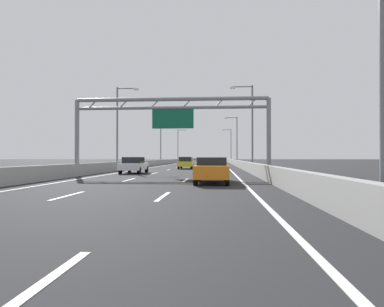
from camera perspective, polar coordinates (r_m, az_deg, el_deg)
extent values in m
plane|color=#262628|center=(100.24, 2.04, -1.41)|extent=(260.00, 260.00, 0.00)
cube|color=white|center=(13.92, -19.69, -6.54)|extent=(0.16, 3.00, 0.01)
cube|color=white|center=(22.42, -10.30, -4.29)|extent=(0.16, 3.00, 0.01)
cube|color=white|center=(31.20, -6.15, -3.25)|extent=(0.16, 3.00, 0.01)
cube|color=white|center=(40.08, -3.83, -2.66)|extent=(0.16, 3.00, 0.01)
cube|color=white|center=(49.00, -2.36, -2.28)|extent=(0.16, 3.00, 0.01)
cube|color=white|center=(57.95, -1.34, -2.02)|extent=(0.16, 3.00, 0.01)
cube|color=white|center=(66.91, -0.59, -1.83)|extent=(0.16, 3.00, 0.01)
cube|color=white|center=(75.88, -0.02, -1.68)|extent=(0.16, 3.00, 0.01)
cube|color=white|center=(84.86, 0.43, -1.56)|extent=(0.16, 3.00, 0.01)
cube|color=white|center=(93.84, 0.79, -1.47)|extent=(0.16, 3.00, 0.01)
cube|color=white|center=(102.82, 1.09, -1.39)|extent=(0.16, 3.00, 0.01)
cube|color=white|center=(111.81, 1.34, -1.33)|extent=(0.16, 3.00, 0.01)
cube|color=white|center=(120.80, 1.55, -1.27)|extent=(0.16, 3.00, 0.01)
cube|color=white|center=(129.79, 1.74, -1.22)|extent=(0.16, 3.00, 0.01)
cube|color=white|center=(138.78, 1.90, -1.18)|extent=(0.16, 3.00, 0.01)
cube|color=white|center=(147.77, 2.04, -1.14)|extent=(0.16, 3.00, 0.01)
cube|color=white|center=(156.77, 2.16, -1.11)|extent=(0.16, 3.00, 0.01)
cube|color=white|center=(4.42, -24.60, -19.75)|extent=(0.16, 3.00, 0.01)
cube|color=white|center=(12.90, -4.79, -7.05)|extent=(0.16, 3.00, 0.01)
cube|color=white|center=(21.80, -1.08, -4.41)|extent=(0.16, 3.00, 0.01)
cube|color=white|center=(30.76, 0.47, -3.29)|extent=(0.16, 3.00, 0.01)
cube|color=white|center=(39.74, 1.32, -2.68)|extent=(0.16, 3.00, 0.01)
cube|color=white|center=(48.72, 1.85, -2.29)|extent=(0.16, 3.00, 0.01)
cube|color=white|center=(57.71, 2.22, -2.02)|extent=(0.16, 3.00, 0.01)
cube|color=white|center=(66.70, 2.49, -1.83)|extent=(0.16, 3.00, 0.01)
cube|color=white|center=(75.70, 2.70, -1.68)|extent=(0.16, 3.00, 0.01)
cube|color=white|center=(84.69, 2.86, -1.56)|extent=(0.16, 3.00, 0.01)
cube|color=white|center=(93.69, 2.99, -1.47)|extent=(0.16, 3.00, 0.01)
cube|color=white|center=(102.69, 3.10, -1.39)|extent=(0.16, 3.00, 0.01)
cube|color=white|center=(111.69, 3.19, -1.33)|extent=(0.16, 3.00, 0.01)
cube|color=white|center=(120.68, 3.26, -1.27)|extent=(0.16, 3.00, 0.01)
cube|color=white|center=(129.68, 3.33, -1.22)|extent=(0.16, 3.00, 0.01)
cube|color=white|center=(138.68, 3.39, -1.18)|extent=(0.16, 3.00, 0.01)
cube|color=white|center=(147.68, 3.44, -1.14)|extent=(0.16, 3.00, 0.01)
cube|color=white|center=(156.68, 3.48, -1.11)|extent=(0.16, 3.00, 0.01)
cube|color=white|center=(88.63, -1.65, -1.52)|extent=(0.16, 176.00, 0.01)
cube|color=white|center=(88.18, 5.15, -1.52)|extent=(0.16, 176.00, 0.01)
cube|color=#9E9E99|center=(110.68, -1.34, -1.09)|extent=(0.45, 220.00, 0.95)
cube|color=#9E9E99|center=(110.21, 5.82, -1.09)|extent=(0.45, 220.00, 0.95)
cylinder|color=gray|center=(30.52, -18.38, 2.53)|extent=(0.36, 0.36, 6.20)
cylinder|color=gray|center=(28.48, 12.51, 2.73)|extent=(0.36, 0.36, 6.20)
cylinder|color=gray|center=(28.79, -3.48, 8.90)|extent=(15.82, 0.32, 0.32)
cylinder|color=gray|center=(28.68, -3.48, 7.52)|extent=(15.82, 0.26, 0.26)
cylinder|color=gray|center=(30.32, -16.04, 7.77)|extent=(0.74, 0.10, 0.74)
cylinder|color=gray|center=(29.52, -11.19, 7.98)|extent=(0.74, 0.10, 0.74)
cylinder|color=gray|center=(28.94, -6.10, 8.15)|extent=(0.74, 0.10, 0.74)
cylinder|color=gray|center=(28.59, -0.84, 8.25)|extent=(0.74, 0.10, 0.74)
cylinder|color=gray|center=(28.48, 4.51, 8.29)|extent=(0.74, 0.10, 0.74)
cylinder|color=gray|center=(28.61, 9.85, 8.25)|extent=(0.74, 0.10, 0.74)
cube|color=#0F5B3D|center=(28.55, -3.17, 5.73)|extent=(3.40, 0.12, 1.60)
cylinder|color=slate|center=(9.84, 28.96, 19.03)|extent=(0.20, 0.20, 9.50)
cylinder|color=slate|center=(40.85, -12.19, 4.05)|extent=(0.20, 0.20, 9.50)
cylinder|color=slate|center=(41.18, -10.68, 10.47)|extent=(2.20, 0.12, 0.12)
cube|color=#F2EAC6|center=(40.90, -9.17, 10.41)|extent=(0.56, 0.28, 0.20)
cylinder|color=slate|center=(39.39, 9.90, 4.22)|extent=(0.20, 0.20, 9.50)
cylinder|color=slate|center=(39.94, 8.29, 10.82)|extent=(2.20, 0.12, 0.12)
cube|color=#F2EAC6|center=(39.86, 6.69, 10.69)|extent=(0.56, 0.28, 0.20)
cylinder|color=slate|center=(70.72, -5.16, 2.09)|extent=(0.20, 0.20, 9.50)
cylinder|color=slate|center=(70.91, -4.27, 5.81)|extent=(2.20, 0.12, 0.12)
cube|color=#F2EAC6|center=(70.75, -3.39, 5.74)|extent=(0.56, 0.28, 0.20)
cylinder|color=slate|center=(69.89, 7.41, 2.12)|extent=(0.20, 0.20, 9.50)
cylinder|color=slate|center=(70.20, 6.50, 5.88)|extent=(2.20, 0.12, 0.12)
cube|color=#F2EAC6|center=(70.16, 5.60, 5.80)|extent=(0.56, 0.28, 0.20)
cylinder|color=slate|center=(101.06, -2.33, 1.29)|extent=(0.20, 0.20, 9.50)
cylinder|color=slate|center=(101.19, -1.71, 3.89)|extent=(2.20, 0.12, 0.12)
cube|color=#F2EAC6|center=(101.08, -1.08, 3.84)|extent=(0.56, 0.28, 0.20)
cylinder|color=slate|center=(100.48, 6.43, 1.30)|extent=(0.20, 0.20, 9.50)
cylinder|color=slate|center=(100.70, 5.80, 3.92)|extent=(2.20, 0.12, 0.12)
cube|color=#F2EAC6|center=(100.66, 5.18, 3.86)|extent=(0.56, 0.28, 0.20)
cube|color=silver|center=(31.48, -9.51, -2.10)|extent=(1.85, 4.21, 0.60)
cube|color=black|center=(31.24, -9.61, -1.07)|extent=(1.63, 1.81, 0.53)
cylinder|color=black|center=(33.19, -10.24, -2.54)|extent=(0.22, 0.64, 0.64)
cylinder|color=black|center=(32.82, -7.48, -2.57)|extent=(0.22, 0.64, 0.64)
cylinder|color=black|center=(30.19, -11.71, -2.73)|extent=(0.22, 0.64, 0.64)
cylinder|color=black|center=(29.78, -8.70, -2.77)|extent=(0.22, 0.64, 0.64)
cube|color=orange|center=(19.43, 3.28, -2.94)|extent=(1.82, 4.51, 0.68)
cube|color=black|center=(19.61, 3.29, -1.28)|extent=(1.60, 2.15, 0.44)
cylinder|color=black|center=(21.18, 1.19, -3.67)|extent=(0.22, 0.64, 0.64)
cylinder|color=black|center=(21.16, 5.53, -3.67)|extent=(0.22, 0.64, 0.64)
cylinder|color=black|center=(17.78, 0.60, -4.26)|extent=(0.22, 0.64, 0.64)
cylinder|color=black|center=(17.75, 5.78, -4.26)|extent=(0.22, 0.64, 0.64)
cube|color=yellow|center=(42.97, -0.97, -1.70)|extent=(1.76, 4.22, 0.61)
cube|color=black|center=(42.52, -1.02, -0.93)|extent=(1.55, 2.01, 0.54)
cylinder|color=black|center=(44.60, -1.77, -2.05)|extent=(0.22, 0.64, 0.64)
cylinder|color=black|center=(44.47, 0.20, -2.05)|extent=(0.22, 0.64, 0.64)
cylinder|color=black|center=(41.50, -2.22, -2.15)|extent=(0.22, 0.64, 0.64)
cylinder|color=black|center=(41.36, -0.10, -2.16)|extent=(0.22, 0.64, 0.64)
cube|color=red|center=(102.92, 4.01, -1.04)|extent=(1.85, 4.51, 0.61)
cube|color=black|center=(103.36, 4.01, -0.75)|extent=(1.63, 2.00, 0.43)
cylinder|color=black|center=(104.63, 3.57, -1.20)|extent=(0.22, 0.64, 0.64)
cylinder|color=black|center=(104.63, 4.46, -1.20)|extent=(0.22, 0.64, 0.64)
cylinder|color=black|center=(101.22, 3.55, -1.22)|extent=(0.22, 0.64, 0.64)
cylinder|color=black|center=(101.22, 4.47, -1.22)|extent=(0.22, 0.64, 0.64)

